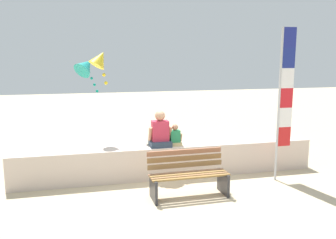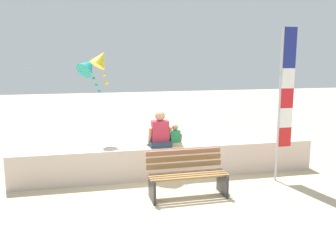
% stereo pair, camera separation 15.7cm
% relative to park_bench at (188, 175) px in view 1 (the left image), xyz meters
% --- Properties ---
extents(ground_plane, '(40.00, 40.00, 0.00)m').
position_rel_park_bench_xyz_m(ground_plane, '(-0.10, 0.19, -0.41)').
color(ground_plane, '#C3B08D').
extents(seawall_ledge, '(6.89, 0.52, 0.72)m').
position_rel_park_bench_xyz_m(seawall_ledge, '(-0.10, 1.21, -0.05)').
color(seawall_ledge, beige).
rests_on(seawall_ledge, ground).
extents(park_bench, '(1.56, 0.64, 0.88)m').
position_rel_park_bench_xyz_m(park_bench, '(0.00, 0.00, 0.00)').
color(park_bench, olive).
rests_on(park_bench, ground).
extents(person_adult, '(0.53, 0.39, 0.81)m').
position_rel_park_bench_xyz_m(person_adult, '(-0.30, 1.19, 0.63)').
color(person_adult, '#2B3A4F').
rests_on(person_adult, seawall_ledge).
extents(person_child, '(0.32, 0.23, 0.49)m').
position_rel_park_bench_xyz_m(person_child, '(0.04, 1.19, 0.50)').
color(person_child, tan).
rests_on(person_child, seawall_ledge).
extents(flag_banner, '(0.35, 0.05, 3.32)m').
position_rel_park_bench_xyz_m(flag_banner, '(2.26, 0.43, 1.47)').
color(flag_banner, '#B7B7BC').
rests_on(flag_banner, ground).
extents(kite_yellow, '(0.63, 0.60, 0.84)m').
position_rel_park_bench_xyz_m(kite_yellow, '(-1.52, 2.08, 2.23)').
color(kite_yellow, yellow).
extents(kite_teal, '(0.87, 0.87, 1.12)m').
position_rel_park_bench_xyz_m(kite_teal, '(-1.80, 4.45, 2.01)').
color(kite_teal, teal).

